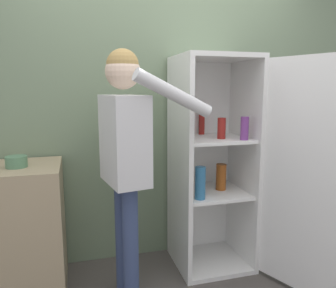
{
  "coord_description": "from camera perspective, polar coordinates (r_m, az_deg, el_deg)",
  "views": [
    {
      "loc": [
        -0.67,
        -1.72,
        1.44
      ],
      "look_at": [
        0.0,
        0.65,
        1.03
      ],
      "focal_mm": 35.0,
      "sensor_mm": 36.0,
      "label": 1
    }
  ],
  "objects": [
    {
      "name": "wall_back",
      "position": [
        2.79,
        -1.91,
        6.11
      ],
      "size": [
        7.0,
        0.06,
        2.55
      ],
      "color": "gray",
      "rests_on": "ground_plane"
    },
    {
      "name": "refrigerator",
      "position": [
        2.63,
        10.48,
        -3.69
      ],
      "size": [
        0.86,
        1.11,
        1.7
      ],
      "color": "white",
      "rests_on": "ground_plane"
    },
    {
      "name": "person",
      "position": [
        2.18,
        -7.38,
        0.11
      ],
      "size": [
        0.7,
        0.54,
        1.7
      ],
      "color": "#384770",
      "rests_on": "ground_plane"
    },
    {
      "name": "counter",
      "position": [
        2.61,
        -26.29,
        -13.53
      ],
      "size": [
        0.76,
        0.56,
        0.92
      ],
      "color": "tan",
      "rests_on": "ground_plane"
    },
    {
      "name": "bowl",
      "position": [
        2.42,
        -24.9,
        -2.82
      ],
      "size": [
        0.14,
        0.14,
        0.08
      ],
      "color": "#517F5B",
      "rests_on": "counter"
    }
  ]
}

